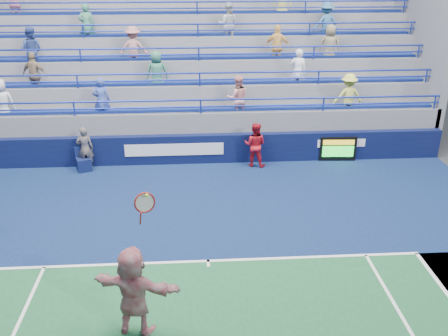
{
  "coord_description": "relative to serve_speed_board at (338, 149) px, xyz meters",
  "views": [
    {
      "loc": [
        -0.3,
        -10.68,
        7.28
      ],
      "look_at": [
        0.57,
        2.5,
        1.5
      ],
      "focal_mm": 40.0,
      "sensor_mm": 36.0,
      "label": 1
    }
  ],
  "objects": [
    {
      "name": "serve_speed_board",
      "position": [
        0.0,
        0.0,
        0.0
      ],
      "size": [
        1.38,
        0.22,
        0.95
      ],
      "color": "black",
      "rests_on": "ground"
    },
    {
      "name": "tennis_player",
      "position": [
        -6.65,
        -8.77,
        0.53
      ],
      "size": [
        1.95,
        1.12,
        3.21
      ],
      "color": "silver",
      "rests_on": "ground"
    },
    {
      "name": "ball_girl",
      "position": [
        -3.15,
        -0.28,
        0.35
      ],
      "size": [
        0.96,
        0.85,
        1.65
      ],
      "primitive_type": "imported",
      "rotation": [
        0.0,
        0.0,
        2.81
      ],
      "color": "red",
      "rests_on": "ground"
    },
    {
      "name": "bleacher_stand",
      "position": [
        -5.08,
        3.92,
        1.07
      ],
      "size": [
        18.0,
        5.6,
        6.13
      ],
      "color": "slate",
      "rests_on": "ground"
    },
    {
      "name": "line_judge",
      "position": [
        -9.24,
        -0.19,
        0.32
      ],
      "size": [
        0.63,
        0.46,
        1.6
      ],
      "primitive_type": "imported",
      "rotation": [
        0.0,
        0.0,
        3.28
      ],
      "color": "#15193C",
      "rests_on": "ground"
    },
    {
      "name": "sponsor_wall",
      "position": [
        -5.08,
        0.15,
        0.07
      ],
      "size": [
        18.0,
        0.32,
        1.1
      ],
      "color": "#0A0F37",
      "rests_on": "ground"
    },
    {
      "name": "ground",
      "position": [
        -5.08,
        -6.35,
        -0.48
      ],
      "size": [
        120.0,
        120.0,
        0.0
      ],
      "primitive_type": "plane",
      "color": "#333538"
    },
    {
      "name": "judge_chair",
      "position": [
        -9.31,
        -0.32,
        -0.2
      ],
      "size": [
        0.63,
        0.64,
        0.86
      ],
      "color": "#0D1742",
      "rests_on": "ground"
    }
  ]
}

